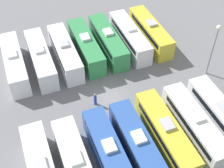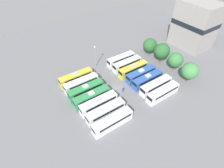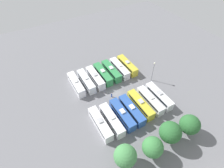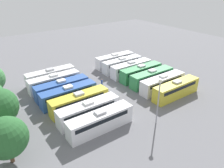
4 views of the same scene
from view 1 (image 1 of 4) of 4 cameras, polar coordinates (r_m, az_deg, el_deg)
The scene contains 16 objects.
ground_plane at distance 39.35m, azimuth -0.62°, elevation -2.36°, with size 120.59×120.59×0.00m, color slate.
bus_0 at distance 47.52m, azimuth 7.04°, elevation 9.46°, with size 2.44×10.64×3.35m.
bus_1 at distance 46.21m, azimuth 3.27°, elevation 8.61°, with size 2.44×10.64×3.35m.
bus_2 at distance 45.33m, azimuth -0.70°, elevation 7.88°, with size 2.44×10.64×3.35m.
bus_3 at distance 44.51m, azimuth -4.81°, elevation 6.91°, with size 2.44×10.64×3.35m.
bus_4 at distance 43.73m, azimuth -8.58°, elevation 5.72°, with size 2.44×10.64×3.35m.
bus_5 at distance 43.36m, azimuth -12.90°, elevation 4.60°, with size 2.44×10.64×3.35m.
bus_6 at distance 43.53m, azimuth -17.41°, elevation 3.69°, with size 2.44×10.64×3.35m.
bus_7 at distance 37.20m, azimuth 19.28°, elevation -5.58°, with size 2.44×10.64×3.35m.
bus_8 at distance 35.51m, azimuth 14.85°, elevation -7.29°, with size 2.44×10.64×3.35m.
bus_9 at distance 34.17m, azimuth 9.77°, elevation -8.87°, with size 2.44×10.64×3.35m.
bus_10 at distance 32.88m, azimuth 4.78°, elevation -11.22°, with size 2.44×10.64×3.35m.
bus_11 at distance 32.19m, azimuth -0.46°, elevation -12.81°, with size 2.44×10.64×3.35m.
bus_12 at distance 31.66m, azimuth -6.47°, elevation -14.81°, with size 2.44×10.64×3.35m.
worker_person at distance 37.99m, azimuth -3.08°, elevation -2.83°, with size 0.36×0.36×1.77m.
light_pole at distance 41.19m, azimuth 18.28°, elevation 7.30°, with size 0.60×0.60×7.71m.
Camera 1 is at (9.22, 25.20, 28.78)m, focal length 50.00 mm.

